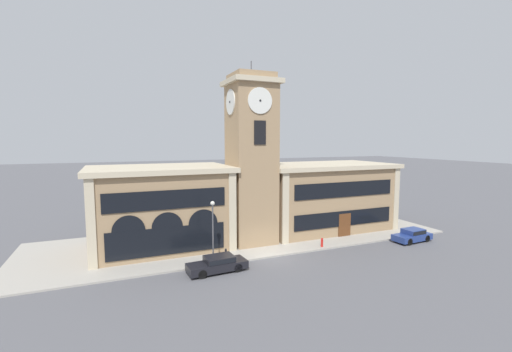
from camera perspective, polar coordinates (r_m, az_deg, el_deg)
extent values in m
plane|color=#56565B|center=(30.96, 2.75, -13.46)|extent=(300.00, 300.00, 0.00)
cube|color=#A39E93|center=(36.61, -1.74, -10.24)|extent=(42.49, 13.00, 0.15)
cube|color=#9E7F5B|center=(33.74, -0.78, 1.73)|extent=(4.15, 4.15, 15.60)
cube|color=beige|center=(34.09, -0.80, 15.30)|extent=(4.85, 4.85, 0.45)
cube|color=#9E7F5B|center=(34.18, -0.80, 16.17)|extent=(3.81, 3.81, 0.60)
cylinder|color=#4C4C51|center=(34.35, -0.80, 17.65)|extent=(0.10, 0.10, 1.20)
cylinder|color=silver|center=(31.89, 0.68, 12.46)|extent=(2.40, 0.10, 2.40)
cylinder|color=black|center=(31.83, 0.73, 12.48)|extent=(0.19, 0.04, 0.19)
cylinder|color=silver|center=(33.10, -4.28, 12.21)|extent=(0.10, 2.40, 2.40)
cylinder|color=black|center=(33.07, -4.40, 12.21)|extent=(0.04, 0.19, 0.19)
cube|color=black|center=(31.71, 0.67, 7.25)|extent=(1.16, 0.10, 2.20)
cube|color=#9E7F5B|center=(34.08, -15.61, -5.43)|extent=(12.37, 8.20, 7.38)
cube|color=beige|center=(33.54, -15.80, 1.15)|extent=(13.07, 8.90, 0.45)
cube|color=beige|center=(29.80, -25.82, -7.44)|extent=(0.70, 0.16, 7.38)
cube|color=beige|center=(31.39, -3.92, -6.19)|extent=(0.70, 0.16, 7.38)
cube|color=black|center=(29.75, -14.66, -3.87)|extent=(10.14, 0.10, 1.62)
cube|color=black|center=(30.54, -14.48, -10.43)|extent=(9.89, 0.10, 2.36)
cylinder|color=black|center=(29.96, -20.46, -8.60)|extent=(2.60, 0.06, 2.60)
cylinder|color=black|center=(30.23, -14.53, -8.29)|extent=(2.60, 0.06, 2.60)
cylinder|color=black|center=(30.80, -8.79, -7.89)|extent=(2.60, 0.06, 2.60)
cube|color=#9E7F5B|center=(40.66, 11.05, -3.64)|extent=(14.87, 8.20, 7.17)
cube|color=beige|center=(40.21, 11.16, 1.72)|extent=(15.57, 8.90, 0.45)
cube|color=beige|center=(33.55, 4.95, -5.59)|extent=(0.70, 0.16, 7.17)
cube|color=beige|center=(42.00, 22.33, -3.68)|extent=(0.70, 0.16, 7.17)
cube|color=black|center=(37.11, 14.68, -2.18)|extent=(12.20, 0.10, 1.58)
cube|color=#5B3319|center=(37.83, 14.53, -8.00)|extent=(1.50, 0.12, 2.58)
cube|color=black|center=(37.66, 14.55, -6.85)|extent=(12.20, 0.10, 1.61)
cube|color=black|center=(27.91, -6.50, -14.64)|extent=(4.77, 2.03, 0.60)
cube|color=black|center=(27.78, -6.14, -13.56)|extent=(2.33, 1.71, 0.46)
cube|color=black|center=(27.78, -6.14, -13.56)|extent=(2.24, 1.74, 0.34)
cylinder|color=black|center=(26.85, -8.93, -15.86)|extent=(0.70, 0.26, 0.69)
cylinder|color=black|center=(28.23, -9.90, -14.77)|extent=(0.70, 0.26, 0.69)
cylinder|color=black|center=(27.78, -3.03, -15.03)|extent=(0.70, 0.26, 0.69)
cylinder|color=black|center=(29.12, -4.27, -14.04)|extent=(0.70, 0.26, 0.69)
cube|color=navy|center=(38.79, 24.55, -9.21)|extent=(4.20, 1.96, 0.61)
cube|color=navy|center=(38.78, 24.74, -8.37)|extent=(2.06, 1.66, 0.50)
cube|color=black|center=(38.78, 24.74, -8.37)|extent=(1.98, 1.69, 0.38)
cylinder|color=black|center=(37.42, 24.19, -9.98)|extent=(0.72, 0.26, 0.70)
cylinder|color=black|center=(38.34, 22.44, -9.52)|extent=(0.72, 0.26, 0.70)
cylinder|color=black|center=(39.37, 26.58, -9.30)|extent=(0.72, 0.26, 0.70)
cylinder|color=black|center=(40.25, 24.86, -8.90)|extent=(0.72, 0.26, 0.70)
cylinder|color=#4C4C51|center=(28.73, -7.19, -9.66)|extent=(0.12, 0.12, 4.86)
sphere|color=silver|center=(28.14, -7.26, -4.54)|extent=(0.36, 0.36, 0.36)
cylinder|color=black|center=(29.77, -5.06, -13.06)|extent=(0.18, 0.18, 0.90)
sphere|color=black|center=(29.60, -5.07, -12.09)|extent=(0.16, 0.16, 0.16)
cylinder|color=red|center=(33.91, 10.93, -10.93)|extent=(0.22, 0.22, 0.70)
sphere|color=red|center=(33.79, 10.95, -10.24)|extent=(0.19, 0.19, 0.19)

